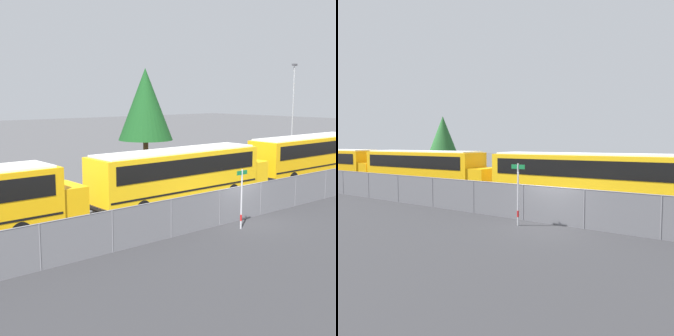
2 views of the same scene
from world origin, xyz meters
TOP-DOWN VIEW (x-y plane):
  - ground_plane at (0.00, 0.00)m, footprint 200.00×200.00m
  - fence at (0.00, -0.00)m, footprint 77.86×0.07m
  - school_bus_2 at (-0.01, 4.58)m, footprint 12.45×2.54m
  - school_bus_3 at (13.40, 4.89)m, footprint 12.45×2.54m
  - street_sign at (-1.22, -1.08)m, footprint 0.70×0.09m
  - light_pole at (20.93, 11.87)m, footprint 0.60×0.24m
  - tree_0 at (6.10, 16.02)m, footprint 4.60×4.60m

SIDE VIEW (x-z plane):
  - ground_plane at x=0.00m, z-range 0.00..0.00m
  - fence at x=0.00m, z-range 0.02..1.81m
  - street_sign at x=-1.22m, z-range 0.09..2.97m
  - school_bus_2 at x=-0.01m, z-range 0.30..3.54m
  - school_bus_3 at x=13.40m, z-range 0.30..3.54m
  - light_pole at x=20.93m, z-range 0.39..9.67m
  - tree_0 at x=6.10m, z-range 1.27..9.80m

